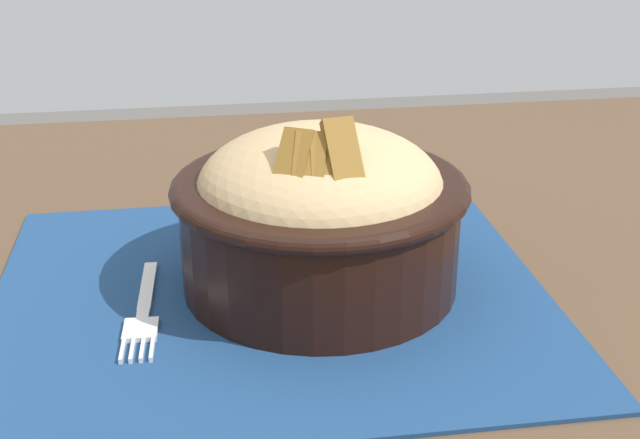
% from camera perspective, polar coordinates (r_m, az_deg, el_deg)
% --- Properties ---
extents(table, '(1.35, 0.84, 0.72)m').
position_cam_1_polar(table, '(0.66, -5.95, -9.12)').
color(table, '#4C3826').
rests_on(table, ground_plane).
extents(placemat, '(0.39, 0.34, 0.00)m').
position_cam_1_polar(placemat, '(0.60, -3.26, -4.96)').
color(placemat, navy).
rests_on(placemat, table).
extents(bowl, '(0.20, 0.20, 0.13)m').
position_cam_1_polar(bowl, '(0.59, -0.01, 0.63)').
color(bowl, black).
rests_on(bowl, placemat).
extents(fork, '(0.02, 0.13, 0.00)m').
position_cam_1_polar(fork, '(0.59, -11.67, -6.10)').
color(fork, silver).
rests_on(fork, placemat).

